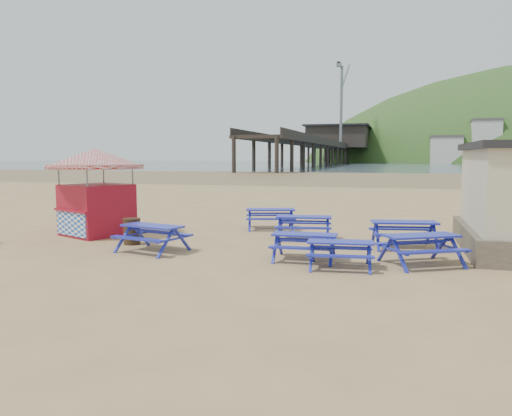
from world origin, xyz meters
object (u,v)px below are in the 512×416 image
(picnic_table_blue_a, at_px, (270,219))
(picnic_table_blue_b, at_px, (304,227))
(litter_bin, at_px, (132,231))
(ice_cream_kiosk, at_px, (96,181))

(picnic_table_blue_a, xyz_separation_m, picnic_table_blue_b, (1.64, -1.91, -0.00))
(picnic_table_blue_b, bearing_deg, picnic_table_blue_a, 122.64)
(picnic_table_blue_a, height_order, litter_bin, litter_bin)
(picnic_table_blue_a, relative_size, picnic_table_blue_b, 1.08)
(ice_cream_kiosk, relative_size, litter_bin, 5.44)
(picnic_table_blue_a, bearing_deg, picnic_table_blue_b, -65.64)
(picnic_table_blue_a, xyz_separation_m, litter_bin, (-3.36, -4.43, 0.03))
(ice_cream_kiosk, height_order, litter_bin, ice_cream_kiosk)
(picnic_table_blue_a, distance_m, ice_cream_kiosk, 6.48)
(ice_cream_kiosk, bearing_deg, picnic_table_blue_a, 53.01)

